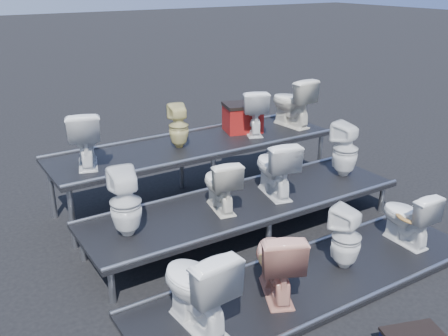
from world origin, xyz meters
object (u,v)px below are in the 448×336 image
toilet_11 (292,102)px  toilet_5 (220,184)px  red_crate (243,119)px  toilet_0 (196,286)px  toilet_9 (179,126)px  toilet_8 (85,138)px  toilet_10 (252,111)px  toilet_7 (345,149)px  toilet_3 (407,217)px  toilet_4 (126,203)px  toilet_2 (346,238)px  toilet_6 (275,167)px  toilet_1 (277,260)px

toilet_11 → toilet_5: bearing=26.5°
toilet_11 → red_crate: bearing=-16.1°
toilet_0 → toilet_9: toilet_9 is taller
toilet_8 → toilet_10: (2.58, 0.00, -0.02)m
toilet_7 → toilet_10: bearing=-74.4°
toilet_3 → toilet_5: toilet_5 is taller
toilet_0 → red_crate: 3.69m
toilet_3 → toilet_11: 2.75m
toilet_4 → toilet_11: (3.34, 1.30, 0.41)m
toilet_5 → toilet_11: 2.54m
toilet_2 → toilet_6: (-0.02, 1.30, 0.41)m
toilet_2 → toilet_9: size_ratio=1.18×
toilet_1 → toilet_7: bearing=-125.0°
toilet_6 → red_crate: (0.49, 1.46, 0.22)m
toilet_2 → toilet_10: 2.77m
toilet_8 → toilet_9: (1.32, 0.00, -0.05)m
toilet_5 → toilet_1: bearing=95.3°
toilet_1 → toilet_9: size_ratio=1.28×
toilet_5 → toilet_9: toilet_9 is taller
toilet_4 → toilet_10: (2.58, 1.30, 0.36)m
toilet_8 → red_crate: (2.51, 0.16, -0.17)m
toilet_1 → toilet_8: toilet_8 is taller
toilet_10 → toilet_4: bearing=49.5°
toilet_7 → toilet_9: size_ratio=1.26×
toilet_4 → toilet_10: toilet_10 is taller
toilet_7 → toilet_1: bearing=18.2°
toilet_3 → toilet_5: 2.30m
toilet_3 → toilet_4: toilet_4 is taller
toilet_4 → toilet_9: bearing=-127.1°
red_crate → toilet_7: bearing=-47.1°
toilet_2 → toilet_6: toilet_6 is taller
toilet_0 → toilet_4: size_ratio=1.12×
toilet_9 → toilet_10: 1.26m
toilet_1 → toilet_4: toilet_4 is taller
toilet_7 → toilet_10: 1.51m
toilet_10 → red_crate: toilet_10 is taller
toilet_2 → toilet_10: bearing=-119.7°
toilet_0 → toilet_11: bearing=-145.1°
toilet_4 → red_crate: bearing=-141.3°
toilet_0 → toilet_9: (1.18, 2.60, 0.68)m
toilet_10 → toilet_7: bearing=140.8°
toilet_0 → toilet_3: 2.92m
toilet_3 → toilet_7: bearing=-96.9°
toilet_6 → toilet_7: toilet_7 is taller
toilet_4 → toilet_6: size_ratio=1.01×
toilet_6 → toilet_10: size_ratio=1.10×
toilet_2 → toilet_5: toilet_5 is taller
toilet_1 → toilet_11: 3.54m
toilet_3 → toilet_9: 3.22m
toilet_0 → toilet_2: (1.90, 0.00, -0.07)m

